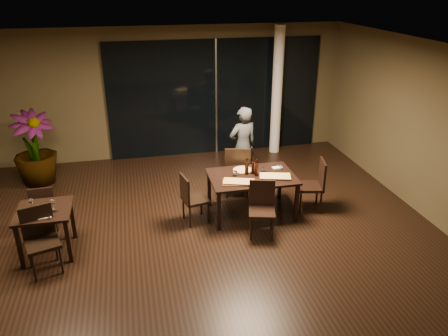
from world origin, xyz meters
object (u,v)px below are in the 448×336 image
side_table (45,217)px  chair_main_left (191,197)px  chair_main_right (315,183)px  chair_side_far (44,206)px  potted_plant (34,149)px  chair_main_far (237,169)px  chair_main_near (262,205)px  diner (243,146)px  main_table (252,179)px  bottle_a (247,166)px  bottle_b (256,168)px  chair_side_near (40,236)px  bottle_c (253,166)px

side_table → chair_main_left: size_ratio=0.90×
chair_main_right → chair_side_far: 4.71m
potted_plant → chair_main_far: bearing=-20.8°
chair_main_near → diner: size_ratio=0.56×
main_table → bottle_a: 0.26m
chair_main_left → chair_main_right: chair_main_right is taller
bottle_a → bottle_b: size_ratio=1.02×
chair_main_right → chair_main_far: bearing=-110.0°
side_table → chair_main_left: 2.34m
diner → side_table: bearing=12.7°
chair_side_far → chair_side_near: chair_side_near is taller
bottle_b → chair_side_near: bearing=-165.6°
bottle_a → bottle_b: bottle_a is taller
chair_side_near → chair_main_left: bearing=1.8°
main_table → chair_main_left: bearing=-176.1°
potted_plant → chair_side_near: bearing=-80.0°
chair_main_right → chair_side_far: (-4.70, 0.28, -0.07)m
chair_main_far → potted_plant: (-3.88, 1.48, 0.18)m
bottle_b → diner: bearing=85.9°
chair_main_right → chair_main_left: bearing=-77.4°
side_table → chair_side_near: (-0.01, -0.41, -0.08)m
side_table → bottle_a: (3.33, 0.59, 0.28)m
side_table → diner: diner is taller
side_table → potted_plant: 2.76m
chair_main_far → chair_main_right: chair_main_far is taller
main_table → chair_main_far: chair_main_far is taller
side_table → chair_side_near: 0.41m
chair_main_right → main_table: bearing=-81.5°
main_table → chair_side_near: size_ratio=1.53×
bottle_a → bottle_c: 0.11m
main_table → chair_main_right: 1.18m
chair_main_left → chair_side_far: chair_main_left is taller
chair_main_right → bottle_c: bottle_c is taller
chair_main_right → bottle_a: (-1.24, 0.18, 0.36)m
diner → bottle_b: 1.28m
chair_main_left → diner: size_ratio=0.54×
bottle_c → chair_main_right: bearing=-8.6°
side_table → bottle_c: bearing=9.5°
chair_side_far → chair_side_near: bearing=93.5°
main_table → potted_plant: potted_plant is taller
diner → potted_plant: size_ratio=1.08×
diner → bottle_b: diner is taller
chair_main_far → chair_main_near: 1.38m
chair_side_far → chair_side_near: size_ratio=0.86×
diner → chair_main_left: bearing=32.9°
bottle_a → bottle_b: bearing=-33.8°
chair_main_right → bottle_b: bottle_b is taller
chair_side_far → chair_main_far: bearing=-174.1°
side_table → chair_side_far: 0.71m
main_table → chair_main_far: (-0.08, 0.72, -0.10)m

